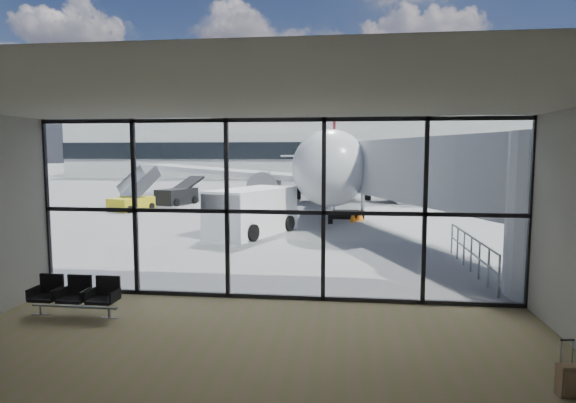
% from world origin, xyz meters
% --- Properties ---
extents(ground, '(220.00, 220.00, 0.00)m').
position_xyz_m(ground, '(0.00, 40.00, 0.00)').
color(ground, slate).
rests_on(ground, ground).
extents(lounge_shell, '(12.02, 8.01, 4.51)m').
position_xyz_m(lounge_shell, '(0.00, -4.80, 2.65)').
color(lounge_shell, brown).
rests_on(lounge_shell, ground).
extents(glass_curtain_wall, '(12.10, 0.12, 4.50)m').
position_xyz_m(glass_curtain_wall, '(0.00, 0.00, 2.25)').
color(glass_curtain_wall, white).
rests_on(glass_curtain_wall, ground).
extents(jet_bridge, '(8.00, 16.50, 4.33)m').
position_xyz_m(jet_bridge, '(4.90, 7.07, 2.76)').
color(jet_bridge, '#A8AAAD').
rests_on(jet_bridge, ground).
extents(apron_railing, '(0.06, 5.46, 1.11)m').
position_xyz_m(apron_railing, '(5.60, 3.50, 0.72)').
color(apron_railing, gray).
rests_on(apron_railing, ground).
extents(far_terminal, '(80.00, 12.20, 11.00)m').
position_xyz_m(far_terminal, '(-0.59, 61.97, 4.21)').
color(far_terminal, '#BCBCB7').
rests_on(far_terminal, ground).
extents(tree_0, '(4.95, 4.95, 7.12)m').
position_xyz_m(tree_0, '(-45.00, 72.00, 4.63)').
color(tree_0, '#382619').
rests_on(tree_0, ground).
extents(tree_1, '(5.61, 5.61, 8.07)m').
position_xyz_m(tree_1, '(-39.00, 72.00, 5.25)').
color(tree_1, '#382619').
rests_on(tree_1, ground).
extents(tree_2, '(6.27, 6.27, 9.03)m').
position_xyz_m(tree_2, '(-33.00, 72.00, 5.88)').
color(tree_2, '#382619').
rests_on(tree_2, ground).
extents(tree_3, '(4.95, 4.95, 7.12)m').
position_xyz_m(tree_3, '(-27.00, 72.00, 4.63)').
color(tree_3, '#382619').
rests_on(tree_3, ground).
extents(tree_4, '(5.61, 5.61, 8.07)m').
position_xyz_m(tree_4, '(-21.00, 72.00, 5.25)').
color(tree_4, '#382619').
rests_on(tree_4, ground).
extents(tree_5, '(6.27, 6.27, 9.03)m').
position_xyz_m(tree_5, '(-15.00, 72.00, 5.88)').
color(tree_5, '#382619').
rests_on(tree_5, ground).
extents(seating_row, '(2.01, 0.58, 0.89)m').
position_xyz_m(seating_row, '(-4.27, -1.70, 0.49)').
color(seating_row, gray).
rests_on(seating_row, ground).
extents(suitcase, '(0.34, 0.27, 0.86)m').
position_xyz_m(suitcase, '(5.07, -4.30, 0.26)').
color(suitcase, '#7C6145').
rests_on(suitcase, ground).
extents(airliner, '(31.76, 36.74, 9.47)m').
position_xyz_m(airliner, '(0.76, 27.16, 2.88)').
color(airliner, silver).
rests_on(airliner, ground).
extents(service_van, '(3.73, 5.17, 2.06)m').
position_xyz_m(service_van, '(-2.48, 9.43, 1.06)').
color(service_van, white).
rests_on(service_van, ground).
extents(belt_loader, '(2.61, 4.43, 1.93)m').
position_xyz_m(belt_loader, '(-10.17, 21.55, 0.65)').
color(belt_loader, black).
rests_on(belt_loader, ground).
extents(mobile_stairs, '(2.47, 3.55, 2.28)m').
position_xyz_m(mobile_stairs, '(-11.77, 17.55, 0.55)').
color(mobile_stairs, gold).
rests_on(mobile_stairs, ground).
extents(traffic_cone_a, '(0.46, 0.46, 0.65)m').
position_xyz_m(traffic_cone_a, '(-4.00, 12.99, 0.31)').
color(traffic_cone_a, orange).
rests_on(traffic_cone_a, ground).
extents(traffic_cone_b, '(0.46, 0.46, 0.66)m').
position_xyz_m(traffic_cone_b, '(2.54, 14.54, 0.32)').
color(traffic_cone_b, '#D1620B').
rests_on(traffic_cone_b, ground).
extents(traffic_cone_c, '(0.40, 0.40, 0.57)m').
position_xyz_m(traffic_cone_c, '(2.16, 13.96, 0.27)').
color(traffic_cone_c, '#CF640A').
rests_on(traffic_cone_c, ground).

